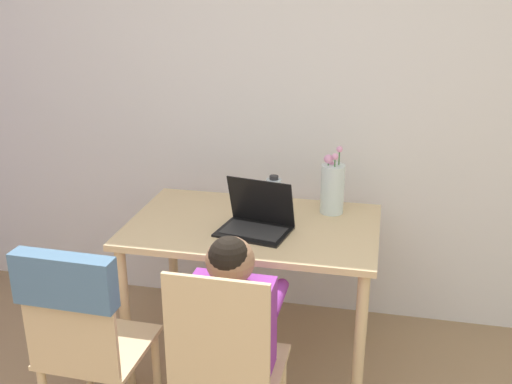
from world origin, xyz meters
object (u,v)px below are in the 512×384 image
at_px(chair_occupied, 227,371).
at_px(laptop, 257,219).
at_px(person_seated, 235,317).
at_px(flower_vase, 332,187).
at_px(water_bottle, 274,195).
at_px(chair_spare, 80,321).

height_order(chair_occupied, laptop, laptop).
xyz_separation_m(chair_occupied, person_seated, (0.00, 0.12, 0.16)).
relative_size(chair_occupied, person_seated, 0.93).
bearing_deg(flower_vase, water_bottle, -170.41).
relative_size(chair_occupied, laptop, 2.60).
distance_m(person_seated, flower_vase, 0.92).
bearing_deg(chair_occupied, laptop, -86.97).
bearing_deg(chair_spare, chair_occupied, -176.28).
bearing_deg(water_bottle, flower_vase, 9.59).
distance_m(laptop, water_bottle, 0.25).
distance_m(chair_spare, laptop, 0.90).
relative_size(laptop, water_bottle, 1.91).
relative_size(chair_spare, flower_vase, 2.74).
bearing_deg(person_seated, chair_spare, 14.88).
relative_size(person_seated, flower_vase, 2.92).
relative_size(flower_vase, water_bottle, 1.83).
height_order(chair_spare, person_seated, person_seated).
distance_m(laptop, flower_vase, 0.44).
distance_m(chair_occupied, laptop, 0.75).
distance_m(chair_occupied, water_bottle, 0.98).
xyz_separation_m(chair_spare, person_seated, (0.58, 0.15, 0.00)).
height_order(chair_occupied, water_bottle, water_bottle).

